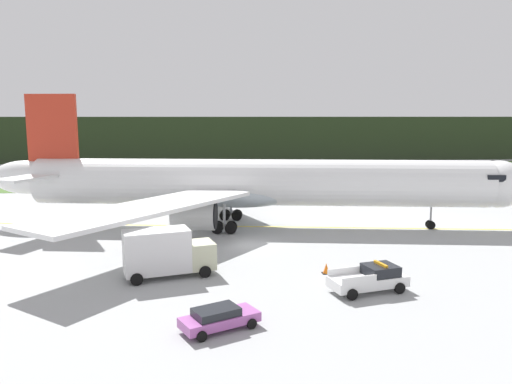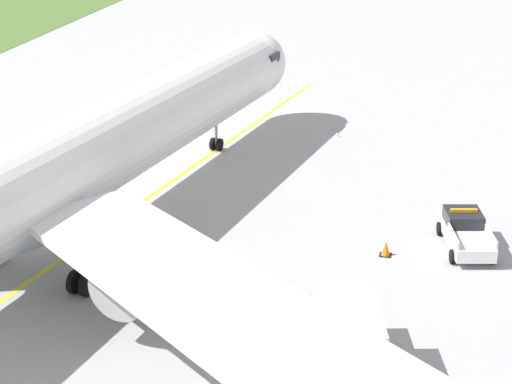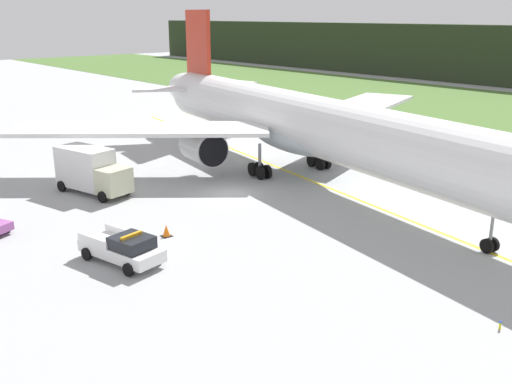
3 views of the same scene
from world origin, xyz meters
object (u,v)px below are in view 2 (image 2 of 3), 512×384
at_px(airliner, 57,175).
at_px(apron_cone, 386,249).
at_px(catering_truck, 346,337).
at_px(ops_pickup_truck, 465,232).

distance_m(airliner, apron_cone, 17.82).
xyz_separation_m(airliner, catering_truck, (-7.95, -16.23, -2.82)).
height_order(ops_pickup_truck, apron_cone, ops_pickup_truck).
bearing_deg(catering_truck, apron_cone, -2.61).
bearing_deg(ops_pickup_truck, airliner, 106.62).
distance_m(catering_truck, apron_cone, 12.23).
height_order(catering_truck, apron_cone, catering_truck).
relative_size(airliner, apron_cone, 71.78).
relative_size(catering_truck, apron_cone, 8.83).
relative_size(ops_pickup_truck, catering_truck, 0.81).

